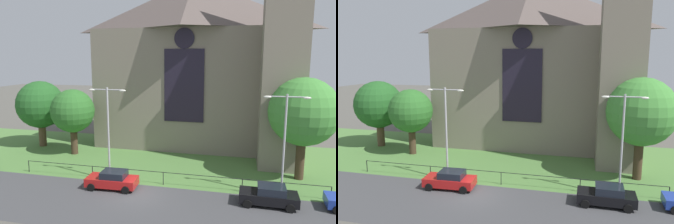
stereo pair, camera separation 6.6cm
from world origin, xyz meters
TOP-DOWN VIEW (x-y plane):
  - ground at (0.00, 10.00)m, footprint 160.00×160.00m
  - road_asphalt at (0.00, -2.00)m, footprint 120.00×8.00m
  - grass_verge at (0.00, 8.00)m, footprint 120.00×20.00m
  - church_building at (2.28, 17.15)m, footprint 23.20×16.20m
  - iron_railing at (1.50, 2.50)m, footprint 26.50×0.07m
  - tree_right_near at (13.04, 6.65)m, footprint 6.00×6.00m
  - tree_left_far at (-15.98, 10.88)m, footprint 5.68×5.68m
  - tree_left_near at (-10.48, 8.80)m, footprint 4.81×4.81m
  - streetlamp_near at (-3.38, 2.40)m, footprint 3.37×0.26m
  - streetlamp_far at (11.10, 2.40)m, footprint 3.37×0.26m
  - parked_car_red at (-2.42, 0.78)m, footprint 4.27×2.16m
  - parked_car_black at (10.05, 0.61)m, footprint 4.23×2.08m

SIDE VIEW (x-z plane):
  - ground at x=0.00m, z-range 0.00..0.00m
  - grass_verge at x=0.00m, z-range 0.00..0.01m
  - road_asphalt at x=0.00m, z-range 0.00..0.01m
  - parked_car_red at x=-2.42m, z-range -0.01..1.50m
  - parked_car_black at x=10.05m, z-range -0.01..1.50m
  - iron_railing at x=1.50m, z-range 0.39..1.52m
  - tree_left_near at x=-10.48m, z-range 1.21..8.54m
  - tree_left_far at x=-15.98m, z-range 1.11..9.11m
  - streetlamp_far at x=11.10m, z-range 1.11..9.21m
  - streetlamp_near at x=-3.38m, z-range 1.12..9.40m
  - tree_right_near at x=13.04m, z-range 1.52..10.66m
  - church_building at x=2.28m, z-range -2.73..23.27m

